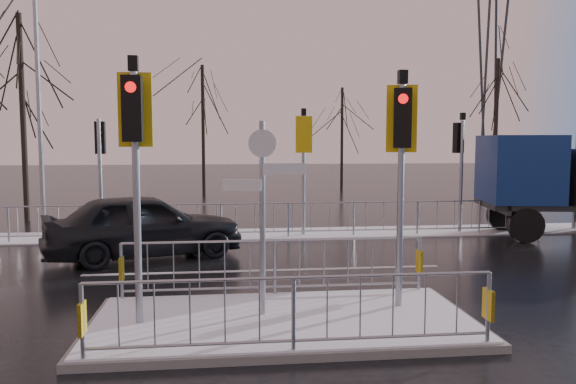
{
  "coord_description": "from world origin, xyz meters",
  "views": [
    {
      "loc": [
        -0.89,
        -8.55,
        2.92
      ],
      "look_at": [
        0.48,
        3.47,
        1.8
      ],
      "focal_mm": 35.0,
      "sensor_mm": 36.0,
      "label": 1
    }
  ],
  "objects": [
    {
      "name": "ground",
      "position": [
        0.0,
        0.0,
        0.0
      ],
      "size": [
        120.0,
        120.0,
        0.0
      ],
      "primitive_type": "plane",
      "color": "black",
      "rests_on": "ground"
    },
    {
      "name": "snow_verge",
      "position": [
        0.0,
        8.6,
        0.02
      ],
      "size": [
        30.0,
        2.0,
        0.04
      ],
      "primitive_type": "cube",
      "color": "white",
      "rests_on": "ground"
    },
    {
      "name": "lane_markings",
      "position": [
        0.0,
        -0.33,
        0.0
      ],
      "size": [
        8.0,
        11.38,
        0.01
      ],
      "color": "silver",
      "rests_on": "ground"
    },
    {
      "name": "traffic_island",
      "position": [
        -0.01,
        0.01,
        0.39
      ],
      "size": [
        6.0,
        3.04,
        4.15
      ],
      "color": "#61615D",
      "rests_on": "ground"
    },
    {
      "name": "far_kerb_fixtures",
      "position": [
        0.29,
        8.09,
        1.02
      ],
      "size": [
        18.0,
        0.65,
        3.83
      ],
      "color": "gray",
      "rests_on": "ground"
    },
    {
      "name": "car_far_lane",
      "position": [
        -2.88,
        5.52,
        0.82
      ],
      "size": [
        5.17,
        3.45,
        1.64
      ],
      "primitive_type": "imported",
      "rotation": [
        0.0,
        0.0,
        1.92
      ],
      "color": "black",
      "rests_on": "ground"
    },
    {
      "name": "flatbed_truck",
      "position": [
        8.88,
        7.29,
        1.63
      ],
      "size": [
        6.93,
        3.57,
        3.06
      ],
      "color": "black",
      "rests_on": "ground"
    },
    {
      "name": "tree_near_b",
      "position": [
        -8.0,
        12.5,
        5.15
      ],
      "size": [
        4.0,
        4.0,
        7.55
      ],
      "color": "black",
      "rests_on": "ground"
    },
    {
      "name": "tree_far_a",
      "position": [
        -2.0,
        22.0,
        4.82
      ],
      "size": [
        3.75,
        3.75,
        7.08
      ],
      "color": "black",
      "rests_on": "ground"
    },
    {
      "name": "tree_far_b",
      "position": [
        6.0,
        24.0,
        4.18
      ],
      "size": [
        3.25,
        3.25,
        6.14
      ],
      "color": "black",
      "rests_on": "ground"
    },
    {
      "name": "tree_far_c",
      "position": [
        14.0,
        21.0,
        5.15
      ],
      "size": [
        4.0,
        4.0,
        7.55
      ],
      "color": "black",
      "rests_on": "ground"
    },
    {
      "name": "street_lamp_left",
      "position": [
        -6.43,
        9.5,
        4.49
      ],
      "size": [
        1.25,
        0.18,
        8.2
      ],
      "color": "gray",
      "rests_on": "ground"
    },
    {
      "name": "pylon_wires",
      "position": [
        16.88,
        30.0,
        11.03
      ],
      "size": [
        70.0,
        2.38,
        19.97
      ],
      "color": "#2D3033",
      "rests_on": "ground"
    }
  ]
}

